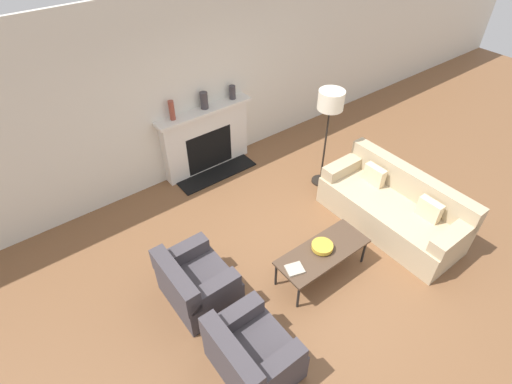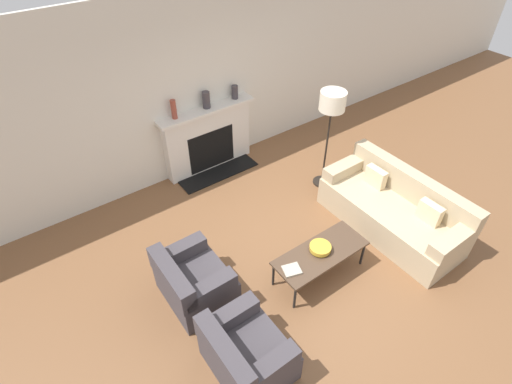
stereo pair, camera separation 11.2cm
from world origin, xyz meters
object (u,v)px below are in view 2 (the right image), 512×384
object	(u,v)px
fireplace	(208,139)
book	(292,270)
bowl	(320,248)
mantel_vase_center_right	(235,92)
mantel_vase_left	(174,109)
armchair_far	(193,282)
floor_lamp	(332,107)
mantel_vase_center_left	(206,100)
coffee_table	(321,254)
couch	(393,210)
armchair_near	(246,353)

from	to	relation	value
fireplace	book	size ratio (longest dim) A/B	6.64
fireplace	bowl	distance (m)	2.81
fireplace	mantel_vase_center_right	size ratio (longest dim) A/B	7.50
book	mantel_vase_left	bearing A→B (deg)	107.16
fireplace	armchair_far	distance (m)	2.71
floor_lamp	book	bearing A→B (deg)	-143.00
fireplace	mantel_vase_center_left	bearing A→B (deg)	25.88
bowl	mantel_vase_center_right	world-z (taller)	mantel_vase_center_right
coffee_table	mantel_vase_center_left	size ratio (longest dim) A/B	4.61
fireplace	book	distance (m)	2.91
couch	floor_lamp	xyz separation A→B (m)	(-0.10, 1.33, 1.08)
fireplace	armchair_far	size ratio (longest dim) A/B	1.92
floor_lamp	mantel_vase_center_left	world-z (taller)	floor_lamp
bowl	floor_lamp	world-z (taller)	floor_lamp
armchair_far	mantel_vase_center_left	xyz separation A→B (m)	(1.58, 2.23, 0.97)
coffee_table	mantel_vase_center_left	bearing A→B (deg)	87.82
bowl	book	world-z (taller)	bowl
fireplace	coffee_table	xyz separation A→B (m)	(-0.08, -2.84, -0.16)
couch	coffee_table	world-z (taller)	couch
coffee_table	mantel_vase_left	size ratio (longest dim) A/B	4.10
book	mantel_vase_left	size ratio (longest dim) A/B	0.83
mantel_vase_center_right	armchair_near	bearing A→B (deg)	-122.39
floor_lamp	mantel_vase_left	size ratio (longest dim) A/B	5.44
couch	armchair_near	xyz separation A→B (m)	(-2.91, -0.50, -0.03)
coffee_table	book	world-z (taller)	book
bowl	floor_lamp	distance (m)	2.10
armchair_far	mantel_vase_left	size ratio (longest dim) A/B	2.86
fireplace	coffee_table	bearing A→B (deg)	-91.59
couch	bowl	size ratio (longest dim) A/B	7.63
armchair_near	mantel_vase_left	size ratio (longest dim) A/B	2.86
mantel_vase_center_left	mantel_vase_center_right	distance (m)	0.53
fireplace	floor_lamp	size ratio (longest dim) A/B	1.01
armchair_near	mantel_vase_center_right	bearing A→B (deg)	-32.39
armchair_near	mantel_vase_center_right	xyz separation A→B (m)	(2.11, 3.33, 0.95)
armchair_near	book	size ratio (longest dim) A/B	3.46
armchair_near	bowl	xyz separation A→B (m)	(1.48, 0.51, 0.18)
bowl	armchair_far	bearing A→B (deg)	157.99
bowl	floor_lamp	xyz separation A→B (m)	(1.33, 1.33, 0.93)
floor_lamp	mantel_vase_center_left	bearing A→B (deg)	129.46
armchair_far	floor_lamp	xyz separation A→B (m)	(2.81, 0.73, 1.11)
book	couch	bearing A→B (deg)	18.77
armchair_far	armchair_near	bearing A→B (deg)	-180.00
couch	book	size ratio (longest dim) A/B	8.26
armchair_far	floor_lamp	size ratio (longest dim) A/B	0.53
fireplace	mantel_vase_center_left	world-z (taller)	mantel_vase_center_left
coffee_table	book	size ratio (longest dim) A/B	4.96
floor_lamp	mantel_vase_center_right	xyz separation A→B (m)	(-0.70, 1.50, -0.16)
book	floor_lamp	bearing A→B (deg)	54.69
coffee_table	mantel_vase_center_right	distance (m)	3.05
couch	mantel_vase_center_left	world-z (taller)	mantel_vase_center_left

